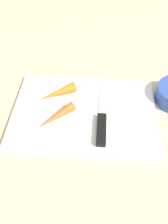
{
  "coord_description": "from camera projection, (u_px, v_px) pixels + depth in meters",
  "views": [
    {
      "loc": [
        0.03,
        -0.41,
        0.48
      ],
      "look_at": [
        0.0,
        0.0,
        0.01
      ],
      "focal_mm": 39.98,
      "sensor_mm": 36.0,
      "label": 1
    }
  ],
  "objects": [
    {
      "name": "knife",
      "position": [
        101.0,
        125.0,
        0.59
      ],
      "size": [
        0.02,
        0.2,
        0.01
      ],
      "rotation": [
        0.0,
        0.0,
        1.58
      ],
      "color": "#B7B7BC",
      "rests_on": "cutting_board"
    },
    {
      "name": "carrot_short",
      "position": [
        58.0,
        93.0,
        0.65
      ],
      "size": [
        0.1,
        0.08,
        0.03
      ],
      "primitive_type": "cone",
      "rotation": [
        0.0,
        1.57,
        3.7
      ],
      "color": "orange",
      "rests_on": "cutting_board"
    },
    {
      "name": "carrot_long",
      "position": [
        57.0,
        116.0,
        0.6
      ],
      "size": [
        0.09,
        0.09,
        0.02
      ],
      "primitive_type": "cone",
      "rotation": [
        0.0,
        1.57,
        3.95
      ],
      "color": "orange",
      "rests_on": "cutting_board"
    },
    {
      "name": "cutting_board",
      "position": [
        84.0,
        114.0,
        0.63
      ],
      "size": [
        0.36,
        0.26,
        0.01
      ],
      "primitive_type": "cube",
      "color": "white",
      "rests_on": "ground_plane"
    },
    {
      "name": "ground_plane",
      "position": [
        84.0,
        115.0,
        0.64
      ],
      "size": [
        1.4,
        1.4,
        0.0
      ],
      "primitive_type": "plane",
      "color": "#C6B793"
    }
  ]
}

